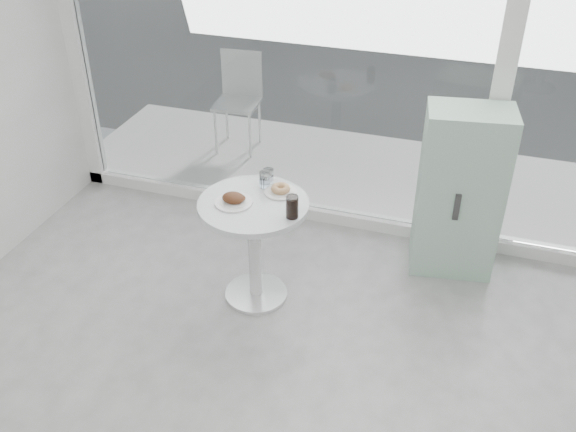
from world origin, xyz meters
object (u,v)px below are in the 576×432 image
(plate_fritter, at_px, (234,200))
(mint_cabinet, at_px, (460,193))
(plate_donut, at_px, (281,190))
(water_tumbler_b, at_px, (268,178))
(water_tumbler_a, at_px, (265,180))
(cola_glass, at_px, (292,207))
(main_table, at_px, (254,231))
(patio_chair, at_px, (239,94))

(plate_fritter, bearing_deg, mint_cabinet, 31.60)
(plate_donut, xyz_separation_m, water_tumbler_b, (-0.11, 0.08, 0.03))
(water_tumbler_a, xyz_separation_m, cola_glass, (0.29, -0.30, 0.02))
(plate_fritter, distance_m, plate_donut, 0.32)
(water_tumbler_a, distance_m, cola_glass, 0.41)
(cola_glass, bearing_deg, water_tumbler_b, 128.86)
(plate_fritter, relative_size, water_tumbler_b, 2.19)
(main_table, xyz_separation_m, cola_glass, (0.29, -0.09, 0.29))
(plate_donut, bearing_deg, water_tumbler_a, 162.83)
(plate_donut, relative_size, water_tumbler_a, 1.93)
(water_tumbler_a, bearing_deg, water_tumbler_b, 74.93)
(water_tumbler_b, bearing_deg, cola_glass, -51.14)
(mint_cabinet, relative_size, patio_chair, 1.35)
(main_table, xyz_separation_m, water_tumbler_b, (0.02, 0.25, 0.27))
(plate_fritter, bearing_deg, water_tumbler_a, 65.68)
(water_tumbler_b, relative_size, cola_glass, 0.75)
(water_tumbler_b, height_order, cola_glass, cola_glass)
(patio_chair, xyz_separation_m, cola_glass, (1.22, -2.17, 0.27))
(patio_chair, bearing_deg, plate_fritter, -73.44)
(main_table, bearing_deg, mint_cabinet, 32.36)
(plate_donut, height_order, water_tumbler_b, water_tumbler_b)
(plate_fritter, relative_size, cola_glass, 1.64)
(main_table, bearing_deg, patio_chair, 114.08)
(plate_donut, distance_m, water_tumbler_a, 0.13)
(main_table, xyz_separation_m, mint_cabinet, (1.25, 0.79, 0.07))
(main_table, height_order, patio_chair, patio_chair)
(main_table, relative_size, mint_cabinet, 0.62)
(main_table, distance_m, cola_glass, 0.42)
(mint_cabinet, distance_m, water_tumbler_b, 1.36)
(mint_cabinet, distance_m, plate_donut, 1.29)
(mint_cabinet, bearing_deg, water_tumbler_b, -165.26)
(patio_chair, bearing_deg, mint_cabinet, -35.28)
(patio_chair, xyz_separation_m, water_tumbler_b, (0.95, -1.83, 0.24))
(main_table, height_order, mint_cabinet, mint_cabinet)
(plate_fritter, xyz_separation_m, water_tumbler_b, (0.13, 0.30, 0.02))
(main_table, height_order, water_tumbler_a, water_tumbler_a)
(plate_fritter, height_order, plate_donut, plate_fritter)
(main_table, bearing_deg, water_tumbler_a, 88.97)
(water_tumbler_b, bearing_deg, plate_donut, -36.39)
(mint_cabinet, bearing_deg, main_table, -156.45)
(mint_cabinet, relative_size, cola_glass, 8.39)
(water_tumbler_a, bearing_deg, main_table, -91.03)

